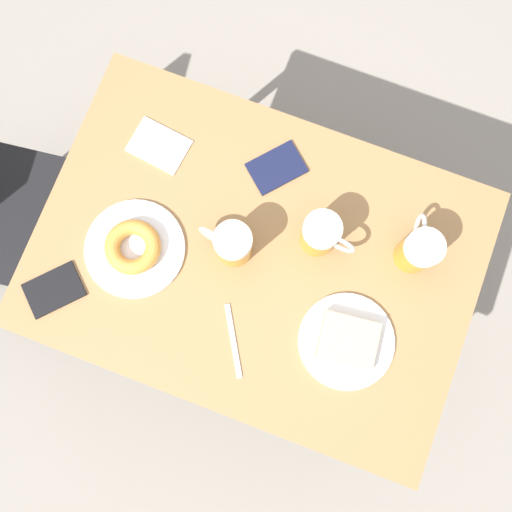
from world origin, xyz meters
TOP-DOWN VIEW (x-y plane):
  - ground_plane at (0.00, 0.00)m, footprint 8.00×8.00m
  - table at (0.00, 0.00)m, footprint 0.71×1.02m
  - plate_with_cake at (-0.11, -0.26)m, footprint 0.22×0.22m
  - plate_with_donut at (-0.08, 0.27)m, footprint 0.23×0.23m
  - beer_mug_left at (-0.00, 0.06)m, footprint 0.08×0.13m
  - beer_mug_center at (0.09, -0.12)m, footprint 0.08×0.13m
  - beer_mug_right at (0.13, -0.33)m, footprint 0.13×0.08m
  - napkin_folded at (0.17, 0.31)m, footprint 0.11×0.14m
  - fork at (-0.20, -0.02)m, footprint 0.15×0.10m
  - passport_near_edge at (0.22, 0.03)m, footprint 0.15×0.15m
  - passport_far_edge at (-0.23, 0.41)m, footprint 0.15×0.15m

SIDE VIEW (x-z plane):
  - ground_plane at x=0.00m, z-range 0.00..0.00m
  - table at x=0.00m, z-range 0.31..1.08m
  - fork at x=-0.20m, z-range 0.77..0.77m
  - napkin_folded at x=0.17m, z-range 0.77..0.77m
  - passport_near_edge at x=0.22m, z-range 0.77..0.77m
  - passport_far_edge at x=-0.23m, z-range 0.77..0.77m
  - plate_with_cake at x=-0.11m, z-range 0.76..0.80m
  - plate_with_donut at x=-0.08m, z-range 0.76..0.81m
  - beer_mug_left at x=0.00m, z-range 0.77..0.89m
  - beer_mug_center at x=0.09m, z-range 0.77..0.89m
  - beer_mug_right at x=0.13m, z-range 0.77..0.89m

